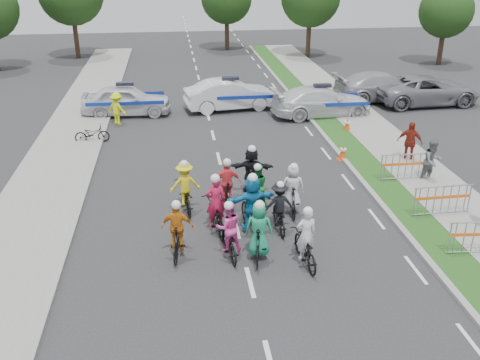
{
  "coord_description": "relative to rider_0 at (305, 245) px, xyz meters",
  "views": [
    {
      "loc": [
        -1.78,
        -11.7,
        8.19
      ],
      "look_at": [
        0.27,
        4.22,
        1.1
      ],
      "focal_mm": 40.0,
      "sensor_mm": 36.0,
      "label": 1
    }
  ],
  "objects": [
    {
      "name": "rider_1",
      "position": [
        -1.23,
        0.42,
        0.13
      ],
      "size": [
        0.87,
        1.84,
        1.87
      ],
      "rotation": [
        0.0,
        0.0,
        2.94
      ],
      "color": "black",
      "rests_on": "ground"
    },
    {
      "name": "police_car_0",
      "position": [
        -5.83,
        15.19,
        0.18
      ],
      "size": [
        4.67,
        2.07,
        1.56
      ],
      "primitive_type": "imported",
      "rotation": [
        0.0,
        0.0,
        1.52
      ],
      "color": "silver",
      "rests_on": "ground"
    },
    {
      "name": "rider_10",
      "position": [
        -3.17,
        3.73,
        0.11
      ],
      "size": [
        1.07,
        1.85,
        1.83
      ],
      "rotation": [
        0.0,
        0.0,
        3.26
      ],
      "color": "black",
      "rests_on": "ground"
    },
    {
      "name": "cone_1",
      "position": [
        4.75,
        11.01,
        -0.26
      ],
      "size": [
        0.4,
        0.4,
        0.7
      ],
      "color": "#F24C0C",
      "rests_on": "ground"
    },
    {
      "name": "rider_0",
      "position": [
        0.0,
        0.0,
        0.0
      ],
      "size": [
        0.77,
        1.82,
        1.81
      ],
      "rotation": [
        0.0,
        0.0,
        3.23
      ],
      "color": "black",
      "rests_on": "ground"
    },
    {
      "name": "parked_bike",
      "position": [
        -7.11,
        11.02,
        -0.2
      ],
      "size": [
        1.56,
        0.63,
        0.8
      ],
      "primitive_type": "imported",
      "rotation": [
        0.0,
        0.0,
        1.64
      ],
      "color": "black",
      "rests_on": "ground"
    },
    {
      "name": "rider_3",
      "position": [
        -3.48,
        0.88,
        0.09
      ],
      "size": [
        0.95,
        1.76,
        1.79
      ],
      "rotation": [
        0.0,
        0.0,
        2.98
      ],
      "color": "black",
      "rests_on": "ground"
    },
    {
      "name": "marshal_hiviz",
      "position": [
        -6.16,
        13.53,
        0.2
      ],
      "size": [
        1.19,
        1.1,
        1.61
      ],
      "primitive_type": "imported",
      "rotation": [
        0.0,
        0.0,
        2.5
      ],
      "color": "#D7F30C",
      "rests_on": "ground"
    },
    {
      "name": "police_car_1",
      "position": [
        -0.34,
        15.46,
        0.21
      ],
      "size": [
        5.09,
        2.41,
        1.61
      ],
      "primitive_type": "imported",
      "rotation": [
        0.0,
        0.0,
        1.72
      ],
      "color": "silver",
      "rests_on": "ground"
    },
    {
      "name": "rider_6",
      "position": [
        -2.29,
        2.2,
        0.04
      ],
      "size": [
        0.95,
        1.99,
        1.95
      ],
      "rotation": [
        0.0,
        0.0,
        3.29
      ],
      "color": "black",
      "rests_on": "ground"
    },
    {
      "name": "rider_9",
      "position": [
        -1.77,
        3.71,
        0.1
      ],
      "size": [
        0.92,
        1.73,
        1.82
      ],
      "rotation": [
        0.0,
        0.0,
        3.14
      ],
      "color": "black",
      "rests_on": "ground"
    },
    {
      "name": "rider_4",
      "position": [
        -0.34,
        2.02,
        0.06
      ],
      "size": [
        0.94,
        1.65,
        1.68
      ],
      "rotation": [
        0.0,
        0.0,
        3.15
      ],
      "color": "black",
      "rests_on": "ground"
    },
    {
      "name": "tree_2",
      "position": [
        16.36,
        25.28,
        3.24
      ],
      "size": [
        3.85,
        3.85,
        5.77
      ],
      "color": "#382619",
      "rests_on": "ground"
    },
    {
      "name": "ground",
      "position": [
        -1.64,
        -0.72,
        -0.6
      ],
      "size": [
        90.0,
        90.0,
        0.0
      ],
      "primitive_type": "plane",
      "color": "#28282B",
      "rests_on": "ground"
    },
    {
      "name": "civilian_sedan",
      "position": [
        8.4,
        16.21,
        0.2
      ],
      "size": [
        5.63,
        2.6,
        1.59
      ],
      "primitive_type": "imported",
      "rotation": [
        0.0,
        0.0,
        1.64
      ],
      "color": "#A3A4A8",
      "rests_on": "ground"
    },
    {
      "name": "spectator_1",
      "position": [
        6.0,
        4.88,
        0.24
      ],
      "size": [
        0.95,
        0.82,
        1.67
      ],
      "primitive_type": "imported",
      "rotation": [
        0.0,
        0.0,
        0.26
      ],
      "color": "slate",
      "rests_on": "ground"
    },
    {
      "name": "grass_strip",
      "position": [
        4.16,
        4.28,
        -0.54
      ],
      "size": [
        1.2,
        60.0,
        0.11
      ],
      "primitive_type": "cube",
      "color": "#264A17",
      "rests_on": "ground"
    },
    {
      "name": "rider_2",
      "position": [
        -2.05,
        0.71,
        0.06
      ],
      "size": [
        0.8,
        1.78,
        1.76
      ],
      "rotation": [
        0.0,
        0.0,
        3.26
      ],
      "color": "black",
      "rests_on": "ground"
    },
    {
      "name": "curb_right",
      "position": [
        3.46,
        4.28,
        -0.54
      ],
      "size": [
        0.2,
        60.0,
        0.12
      ],
      "primitive_type": "cube",
      "color": "gray",
      "rests_on": "ground"
    },
    {
      "name": "rider_8",
      "position": [
        -0.82,
        3.37,
        0.05
      ],
      "size": [
        0.75,
        1.73,
        1.73
      ],
      "rotation": [
        0.0,
        0.0,
        3.19
      ],
      "color": "black",
      "rests_on": "ground"
    },
    {
      "name": "police_car_2",
      "position": [
        4.2,
        13.72,
        0.16
      ],
      "size": [
        5.37,
        2.57,
        1.51
      ],
      "primitive_type": "imported",
      "rotation": [
        0.0,
        0.0,
        1.66
      ],
      "color": "silver",
      "rests_on": "ground"
    },
    {
      "name": "rider_11",
      "position": [
        -0.82,
        4.59,
        0.21
      ],
      "size": [
        1.59,
        1.89,
        1.92
      ],
      "rotation": [
        0.0,
        0.0,
        2.95
      ],
      "color": "black",
      "rests_on": "ground"
    },
    {
      "name": "barrier_2",
      "position": [
        5.06,
        5.03,
        -0.04
      ],
      "size": [
        2.0,
        0.51,
        1.12
      ],
      "primitive_type": null,
      "rotation": [
        0.0,
        0.0,
        -0.0
      ],
      "color": "#A5A8AD",
      "rests_on": "ground"
    },
    {
      "name": "sidewalk_right",
      "position": [
        5.96,
        4.28,
        -0.53
      ],
      "size": [
        2.4,
        60.0,
        0.13
      ],
      "primitive_type": "cube",
      "color": "gray",
      "rests_on": "ground"
    },
    {
      "name": "rider_5",
      "position": [
        -1.19,
        2.02,
        0.23
      ],
      "size": [
        1.65,
        1.96,
        1.99
      ],
      "rotation": [
        0.0,
        0.0,
        3.35
      ],
      "color": "black",
      "rests_on": "ground"
    },
    {
      "name": "rider_7",
      "position": [
        0.31,
        3.07,
        0.11
      ],
      "size": [
        0.8,
        1.76,
        1.82
      ],
      "rotation": [
        0.0,
        0.0,
        3.05
      ],
      "color": "black",
      "rests_on": "ground"
    },
    {
      "name": "civilian_suv",
      "position": [
        10.57,
        15.12,
        0.2
      ],
      "size": [
        5.89,
        2.94,
        1.6
      ],
      "primitive_type": "imported",
      "rotation": [
        0.0,
        0.0,
        1.62
      ],
      "color": "gray",
      "rests_on": "ground"
    },
    {
      "name": "cone_0",
      "position": [
        3.44,
        7.51,
        -0.26
      ],
      "size": [
        0.4,
        0.4,
        0.7
      ],
      "color": "#F24C0C",
      "rests_on": "ground"
    },
    {
      "name": "spectator_2",
      "position": [
        6.0,
        6.91,
        0.26
      ],
      "size": [
        1.08,
        0.9,
        1.73
      ],
      "primitive_type": "imported",
      "rotation": [
        0.0,
        0.0,
        -0.56
      ],
      "color": "maroon",
      "rests_on": "ground"
    },
    {
      "name": "barrier_1",
      "position": [
        5.06,
        2.15,
        -0.04
      ],
      "size": [
        2.01,
        0.55,
        1.12
      ],
      "primitive_type": null,
      "rotation": [
        0.0,
        0.0,
        0.03
      ],
      "color": "#A5A8AD",
      "rests_on": "ground"
    },
    {
      "name": "sidewalk_left",
      "position": [
        -8.14,
        4.28,
        -0.53
      ],
      "size": [
        3.0,
        60.0,
        0.13
      ],
      "primitive_type": "cube",
      "color": "gray",
      "rests_on": "ground"
    }
  ]
}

